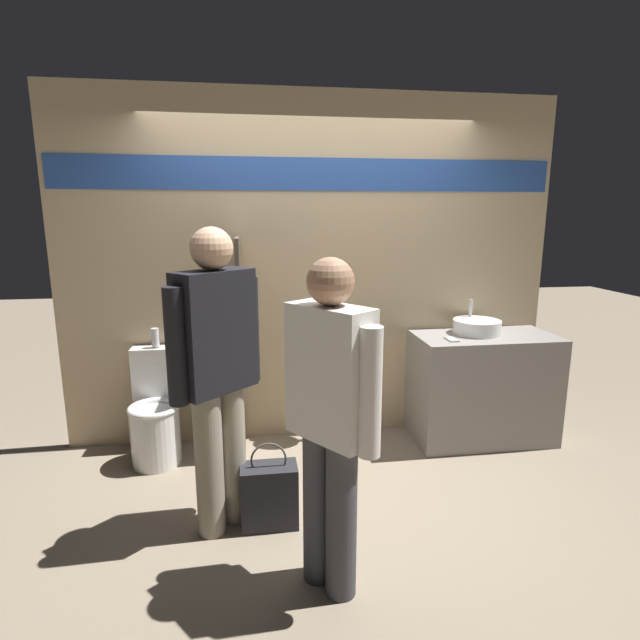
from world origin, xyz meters
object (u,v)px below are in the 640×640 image
at_px(person_in_vest, 330,415).
at_px(cell_phone, 452,339).
at_px(sink_basin, 477,327).
at_px(person_with_lanyard, 217,370).
at_px(toilet, 156,415).
at_px(urinal_near_counter, 322,349).
at_px(shopping_bag, 269,495).

bearing_deg(person_in_vest, cell_phone, -77.75).
distance_m(sink_basin, cell_phone, 0.33).
bearing_deg(cell_phone, person_in_vest, -130.60).
height_order(cell_phone, person_with_lanyard, person_with_lanyard).
bearing_deg(sink_basin, toilet, -178.85).
distance_m(cell_phone, urinal_near_counter, 1.00).
xyz_separation_m(sink_basin, person_in_vest, (-1.43, -1.52, -0.03)).
height_order(toilet, person_with_lanyard, person_with_lanyard).
xyz_separation_m(urinal_near_counter, person_in_vest, (-0.20, -1.62, 0.14)).
distance_m(urinal_near_counter, toilet, 1.33).
bearing_deg(shopping_bag, cell_phone, 29.97).
xyz_separation_m(cell_phone, toilet, (-2.20, 0.12, -0.52)).
relative_size(person_in_vest, person_with_lanyard, 0.93).
bearing_deg(urinal_near_counter, person_with_lanyard, -124.96).
bearing_deg(person_with_lanyard, urinal_near_counter, 13.12).
relative_size(sink_basin, cell_phone, 2.66).
height_order(toilet, shopping_bag, toilet).
bearing_deg(person_in_vest, urinal_near_counter, -44.32).
height_order(sink_basin, person_with_lanyard, person_with_lanyard).
bearing_deg(shopping_bag, urinal_near_counter, 66.74).
distance_m(person_in_vest, shopping_bag, 0.92).
xyz_separation_m(sink_basin, person_with_lanyard, (-1.97, -0.95, 0.04)).
bearing_deg(person_in_vest, shopping_bag, -10.17).
bearing_deg(person_with_lanyard, toilet, 77.76).
height_order(cell_phone, urinal_near_counter, urinal_near_counter).
xyz_separation_m(cell_phone, person_in_vest, (-1.15, -1.34, 0.02)).
bearing_deg(sink_basin, urinal_near_counter, 175.06).
bearing_deg(person_in_vest, person_with_lanyard, 6.55).
bearing_deg(shopping_bag, sink_basin, 30.25).
distance_m(sink_basin, person_in_vest, 2.09).
distance_m(sink_basin, person_with_lanyard, 2.19).
bearing_deg(urinal_near_counter, person_in_vest, -97.17).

